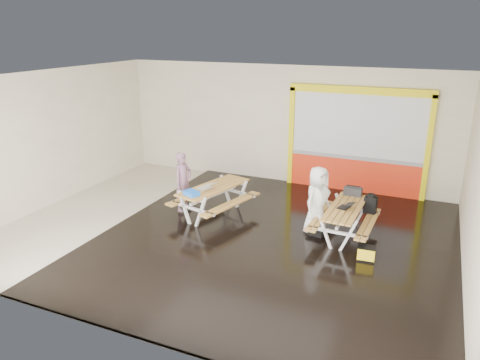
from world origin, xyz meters
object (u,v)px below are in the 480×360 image
at_px(picnic_table_left, 214,194).
at_px(person_right, 317,201).
at_px(person_left, 183,182).
at_px(laptop_right, 346,206).
at_px(dark_case, 316,231).
at_px(laptop_left, 206,187).
at_px(fluke_bag, 366,254).
at_px(toolbox, 353,191).
at_px(picnic_table_right, 345,214).
at_px(backpack, 371,204).
at_px(blue_pouch, 192,193).

height_order(picnic_table_left, person_right, person_right).
distance_m(picnic_table_left, person_right, 2.58).
xyz_separation_m(person_left, laptop_right, (4.04, 0.08, -0.04)).
distance_m(picnic_table_left, dark_case, 2.67).
distance_m(person_right, laptop_right, 0.66).
relative_size(laptop_left, fluke_bag, 1.32).
bearing_deg(dark_case, toolbox, 58.69).
relative_size(picnic_table_right, backpack, 4.15).
distance_m(backpack, fluke_bag, 1.62).
distance_m(blue_pouch, dark_case, 3.00).
distance_m(person_left, toolbox, 4.14).
bearing_deg(picnic_table_right, toolbox, 89.85).
bearing_deg(laptop_left, dark_case, 3.65).
relative_size(backpack, fluke_bag, 1.26).
distance_m(person_left, backpack, 4.54).
xyz_separation_m(laptop_left, backpack, (3.75, 0.90, -0.17)).
xyz_separation_m(picnic_table_left, blue_pouch, (-0.20, -0.75, 0.24)).
bearing_deg(person_left, person_right, -76.11).
relative_size(person_left, toolbox, 3.59).
bearing_deg(person_right, laptop_right, -75.26).
relative_size(person_right, laptop_right, 4.01).
bearing_deg(laptop_right, person_left, -178.82).
distance_m(picnic_table_left, person_left, 0.85).
distance_m(laptop_left, laptop_right, 3.32).
bearing_deg(dark_case, backpack, 35.16).
bearing_deg(picnic_table_left, toolbox, 15.60).
bearing_deg(fluke_bag, backpack, 97.02).
height_order(person_left, blue_pouch, person_left).
xyz_separation_m(picnic_table_right, toolbox, (0.00, 0.82, 0.27)).
bearing_deg(toolbox, person_right, -128.31).
height_order(laptop_left, dark_case, laptop_left).
bearing_deg(backpack, person_right, -152.12).
relative_size(picnic_table_left, dark_case, 5.88).
xyz_separation_m(picnic_table_left, person_right, (2.57, 0.09, 0.18)).
bearing_deg(picnic_table_left, backpack, 10.26).
xyz_separation_m(person_right, fluke_bag, (1.28, -0.95, -0.60)).
relative_size(picnic_table_left, picnic_table_right, 1.20).
height_order(picnic_table_right, backpack, backpack).
bearing_deg(person_right, person_left, 114.06).
relative_size(toolbox, dark_case, 1.07).
bearing_deg(person_left, blue_pouch, -126.31).
relative_size(person_right, fluke_bag, 4.37).
relative_size(dark_case, fluke_bag, 1.06).
bearing_deg(fluke_bag, person_right, 143.41).
relative_size(person_right, blue_pouch, 4.59).
xyz_separation_m(backpack, fluke_bag, (0.19, -1.53, -0.49)).
distance_m(picnic_table_right, laptop_right, 0.23).
bearing_deg(dark_case, blue_pouch, -166.47).
bearing_deg(blue_pouch, picnic_table_left, 75.13).
relative_size(picnic_table_left, laptop_right, 5.73).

